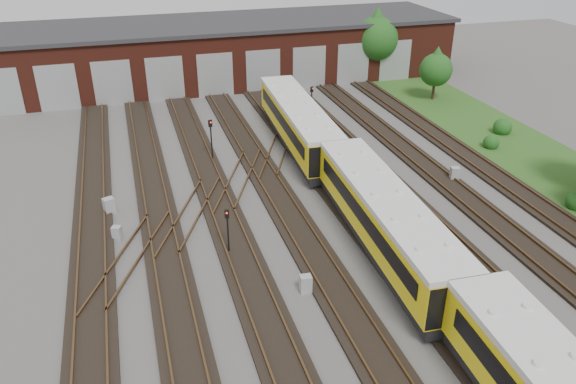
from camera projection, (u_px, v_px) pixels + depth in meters
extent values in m
plane|color=#403E3B|center=(372.00, 285.00, 29.31)|extent=(120.00, 120.00, 0.00)
cube|color=black|center=(91.00, 338.00, 25.69)|extent=(2.40, 70.00, 0.18)
cube|color=brown|center=(74.00, 338.00, 25.43)|extent=(0.10, 70.00, 0.15)
cube|color=brown|center=(107.00, 332.00, 25.79)|extent=(0.10, 70.00, 0.15)
cube|color=black|center=(179.00, 321.00, 26.71)|extent=(2.40, 70.00, 0.18)
cube|color=brown|center=(163.00, 321.00, 26.45)|extent=(0.10, 70.00, 0.15)
cube|color=brown|center=(194.00, 315.00, 26.82)|extent=(0.10, 70.00, 0.15)
cube|color=black|center=(260.00, 305.00, 27.73)|extent=(2.40, 70.00, 0.18)
cube|color=brown|center=(246.00, 305.00, 27.47)|extent=(0.10, 70.00, 0.15)
cube|color=brown|center=(274.00, 300.00, 27.84)|extent=(0.10, 70.00, 0.15)
cube|color=black|center=(336.00, 291.00, 28.76)|extent=(2.40, 70.00, 0.18)
cube|color=brown|center=(323.00, 291.00, 28.50)|extent=(0.10, 70.00, 0.15)
cube|color=brown|center=(349.00, 286.00, 28.86)|extent=(0.10, 70.00, 0.15)
cube|color=black|center=(406.00, 277.00, 29.78)|extent=(2.40, 70.00, 0.18)
cube|color=brown|center=(394.00, 277.00, 29.52)|extent=(0.10, 70.00, 0.15)
cube|color=brown|center=(419.00, 273.00, 29.89)|extent=(0.10, 70.00, 0.15)
cube|color=black|center=(472.00, 265.00, 30.80)|extent=(2.40, 70.00, 0.18)
cube|color=brown|center=(461.00, 265.00, 30.54)|extent=(0.10, 70.00, 0.15)
cube|color=brown|center=(484.00, 260.00, 30.91)|extent=(0.10, 70.00, 0.15)
cube|color=black|center=(533.00, 253.00, 31.83)|extent=(2.40, 70.00, 0.18)
cube|color=brown|center=(523.00, 253.00, 31.57)|extent=(0.10, 70.00, 0.15)
cube|color=brown|center=(545.00, 249.00, 31.93)|extent=(0.10, 70.00, 0.15)
cube|color=brown|center=(191.00, 213.00, 35.64)|extent=(5.40, 9.62, 0.15)
cube|color=brown|center=(239.00, 178.00, 40.06)|extent=(5.40, 9.62, 0.15)
cube|color=brown|center=(278.00, 151.00, 44.48)|extent=(5.40, 9.62, 0.15)
cube|color=brown|center=(129.00, 257.00, 31.22)|extent=(5.40, 9.62, 0.15)
cube|color=brown|center=(309.00, 128.00, 48.90)|extent=(5.40, 9.62, 0.15)
cube|color=#541F15|center=(223.00, 52.00, 61.90)|extent=(50.00, 12.00, 6.00)
cube|color=#2A2A2C|center=(222.00, 23.00, 60.44)|extent=(51.00, 12.50, 0.40)
cube|color=#999C9E|center=(0.00, 93.00, 51.52)|extent=(3.60, 0.12, 4.40)
cube|color=#999C9E|center=(58.00, 88.00, 52.80)|extent=(3.60, 0.12, 4.40)
cube|color=#999C9E|center=(113.00, 83.00, 54.08)|extent=(3.60, 0.12, 4.40)
cube|color=#999C9E|center=(165.00, 79.00, 55.36)|extent=(3.60, 0.12, 4.40)
cube|color=#999C9E|center=(215.00, 75.00, 56.64)|extent=(3.60, 0.12, 4.40)
cube|color=#999C9E|center=(263.00, 71.00, 57.92)|extent=(3.60, 0.12, 4.40)
cube|color=#999C9E|center=(309.00, 68.00, 59.20)|extent=(3.60, 0.12, 4.40)
cube|color=#999C9E|center=(353.00, 64.00, 60.48)|extent=(3.60, 0.12, 4.40)
cube|color=#999C9E|center=(395.00, 61.00, 61.76)|extent=(3.60, 0.12, 4.40)
cube|color=#2A4E1A|center=(546.00, 165.00, 42.65)|extent=(8.00, 55.00, 0.05)
cube|color=black|center=(383.00, 240.00, 32.04)|extent=(3.30, 16.12, 0.64)
cube|color=#E2B80C|center=(385.00, 217.00, 31.35)|extent=(3.62, 16.14, 2.35)
cube|color=silver|center=(387.00, 196.00, 30.74)|extent=(3.72, 16.14, 0.32)
cube|color=black|center=(362.00, 216.00, 30.93)|extent=(0.81, 14.08, 0.91)
cube|color=black|center=(409.00, 210.00, 31.53)|extent=(0.81, 14.08, 0.91)
cube|color=black|center=(298.00, 139.00, 45.63)|extent=(3.30, 16.12, 0.64)
cube|color=#E2B80C|center=(298.00, 121.00, 44.94)|extent=(3.62, 16.14, 2.35)
cube|color=silver|center=(298.00, 105.00, 44.33)|extent=(3.72, 16.14, 0.32)
cube|color=black|center=(281.00, 120.00, 44.52)|extent=(0.81, 14.08, 0.91)
cube|color=black|center=(315.00, 117.00, 45.12)|extent=(0.81, 14.08, 0.91)
cylinder|color=black|center=(228.00, 236.00, 31.44)|extent=(0.10, 0.10, 2.34)
cube|color=black|center=(227.00, 214.00, 30.79)|extent=(0.27, 0.20, 0.49)
sphere|color=red|center=(227.00, 213.00, 30.66)|extent=(0.12, 0.12, 0.12)
cylinder|color=black|center=(212.00, 144.00, 42.82)|extent=(0.11, 0.11, 2.75)
cube|color=black|center=(210.00, 123.00, 42.06)|extent=(0.30, 0.22, 0.54)
sphere|color=red|center=(210.00, 123.00, 41.92)|extent=(0.13, 0.13, 0.13)
cylinder|color=black|center=(312.00, 107.00, 50.57)|extent=(0.10, 0.10, 2.72)
cube|color=black|center=(312.00, 89.00, 49.83)|extent=(0.29, 0.24, 0.50)
sphere|color=red|center=(312.00, 89.00, 49.70)|extent=(0.12, 0.12, 0.12)
cylinder|color=black|center=(330.00, 155.00, 41.31)|extent=(0.10, 0.10, 2.49)
cube|color=black|center=(331.00, 136.00, 40.62)|extent=(0.28, 0.23, 0.49)
sphere|color=red|center=(331.00, 135.00, 40.49)|extent=(0.12, 0.12, 0.12)
cube|color=#9B9DA0|center=(109.00, 206.00, 35.81)|extent=(0.80, 0.74, 1.09)
cube|color=#9B9DA0|center=(117.00, 233.00, 33.10)|extent=(0.65, 0.61, 0.87)
cube|color=#9B9DA0|center=(306.00, 284.00, 28.61)|extent=(0.62, 0.53, 0.98)
cube|color=#9B9DA0|center=(271.00, 108.00, 52.73)|extent=(0.75, 0.67, 1.05)
cube|color=#9B9DA0|center=(455.00, 174.00, 40.09)|extent=(0.72, 0.64, 1.01)
cylinder|color=#322016|center=(374.00, 68.00, 62.56)|extent=(0.27, 0.27, 2.45)
sphere|color=#1C4C15|center=(376.00, 39.00, 61.05)|extent=(4.77, 4.77, 4.77)
cone|color=#1C4C15|center=(377.00, 23.00, 60.26)|extent=(4.09, 4.09, 3.41)
cylinder|color=#322016|center=(433.00, 92.00, 56.28)|extent=(0.26, 0.26, 1.67)
sphere|color=#1C4C15|center=(436.00, 70.00, 55.26)|extent=(3.24, 3.24, 3.24)
cone|color=#1C4C15|center=(437.00, 58.00, 54.72)|extent=(2.78, 2.78, 2.31)
sphere|color=#1C4C15|center=(491.00, 140.00, 45.32)|extent=(1.29, 1.29, 1.29)
sphere|color=#1C4C15|center=(503.00, 125.00, 48.08)|extent=(1.58, 1.58, 1.58)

